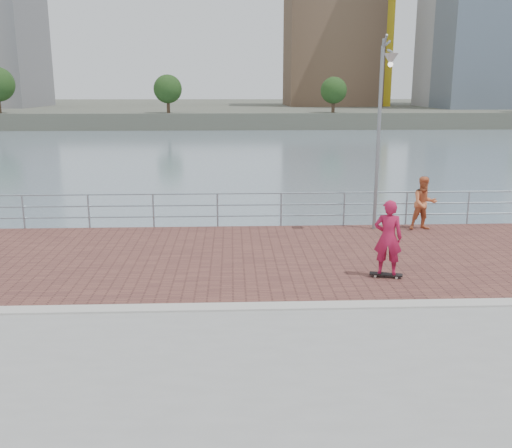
{
  "coord_description": "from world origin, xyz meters",
  "views": [
    {
      "loc": [
        -0.56,
        -10.97,
        4.45
      ],
      "look_at": [
        0.0,
        2.0,
        1.3
      ],
      "focal_mm": 40.0,
      "sensor_mm": 36.0,
      "label": 1
    }
  ],
  "objects_px": {
    "guardrail": "(249,206)",
    "street_lamp": "(384,101)",
    "bystander": "(424,203)",
    "skateboarder": "(388,237)"
  },
  "relations": [
    {
      "from": "street_lamp",
      "to": "skateboarder",
      "type": "height_order",
      "value": "street_lamp"
    },
    {
      "from": "skateboarder",
      "to": "bystander",
      "type": "bearing_deg",
      "value": -101.66
    },
    {
      "from": "skateboarder",
      "to": "bystander",
      "type": "distance_m",
      "value": 5.14
    },
    {
      "from": "skateboarder",
      "to": "guardrail",
      "type": "bearing_deg",
      "value": -43.43
    },
    {
      "from": "street_lamp",
      "to": "bystander",
      "type": "bearing_deg",
      "value": 8.98
    },
    {
      "from": "guardrail",
      "to": "street_lamp",
      "type": "distance_m",
      "value": 5.25
    },
    {
      "from": "street_lamp",
      "to": "skateboarder",
      "type": "relative_size",
      "value": 3.15
    },
    {
      "from": "guardrail",
      "to": "bystander",
      "type": "xyz_separation_m",
      "value": [
        5.47,
        -0.67,
        0.17
      ]
    },
    {
      "from": "skateboarder",
      "to": "bystander",
      "type": "relative_size",
      "value": 1.06
    },
    {
      "from": "bystander",
      "to": "street_lamp",
      "type": "bearing_deg",
      "value": -175.67
    }
  ]
}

